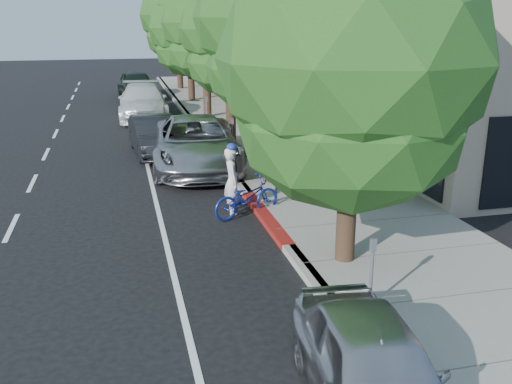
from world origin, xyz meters
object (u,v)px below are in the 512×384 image
object	(u,v)px
cyclist	(232,181)
silver_suv	(196,143)
dark_suv_far	(137,85)
near_car_a	(374,371)
bicycle	(247,198)
street_tree_4	(190,29)
pedestrian	(272,134)
street_tree_5	(178,17)
street_tree_1	(271,22)
street_tree_0	(354,64)
white_pickup	(143,102)
street_tree_3	(205,25)
street_tree_2	(230,32)
dark_sedan	(154,136)

from	to	relation	value
cyclist	silver_suv	distance (m)	4.82
dark_suv_far	near_car_a	distance (m)	31.12
bicycle	silver_suv	xyz separation A→B (m)	(-0.59, 5.17, 0.35)
dark_suv_far	near_car_a	bearing A→B (deg)	-93.38
street_tree_4	pedestrian	xyz separation A→B (m)	(0.80, -15.33, -3.17)
street_tree_4	street_tree_5	bearing A→B (deg)	90.00
street_tree_1	silver_suv	world-z (taller)	street_tree_1
street_tree_1	bicycle	xyz separation A→B (m)	(-1.30, -2.56, -4.30)
street_tree_0	bicycle	xyz separation A→B (m)	(-1.30, 3.44, -3.60)
cyclist	white_pickup	bearing A→B (deg)	9.61
street_tree_3	bicycle	bearing A→B (deg)	-95.10
street_tree_2	silver_suv	xyz separation A→B (m)	(-1.89, -3.38, -3.54)
near_car_a	pedestrian	bearing A→B (deg)	85.63
street_tree_3	street_tree_4	bearing A→B (deg)	90.00
white_pickup	bicycle	bearing A→B (deg)	-81.51
cyclist	bicycle	world-z (taller)	cyclist
street_tree_0	pedestrian	world-z (taller)	street_tree_0
street_tree_3	street_tree_4	world-z (taller)	street_tree_3
street_tree_2	dark_suv_far	bearing A→B (deg)	101.97
silver_suv	near_car_a	distance (m)	13.08
white_pickup	street_tree_2	bearing A→B (deg)	-64.44
street_tree_3	street_tree_4	xyz separation A→B (m)	(-0.00, 6.00, -0.34)
street_tree_3	dark_suv_far	xyz separation A→B (m)	(-3.10, 8.62, -3.71)
street_tree_0	street_tree_3	world-z (taller)	street_tree_3
street_tree_2	near_car_a	distance (m)	16.93
bicycle	street_tree_1	bearing A→B (deg)	-48.70
pedestrian	near_car_a	bearing A→B (deg)	73.21
street_tree_0	dark_sedan	world-z (taller)	street_tree_0
silver_suv	dark_sedan	world-z (taller)	silver_suv
street_tree_0	street_tree_4	world-z (taller)	street_tree_4
cyclist	pedestrian	size ratio (longest dim) A/B	0.97
street_tree_5	cyclist	world-z (taller)	street_tree_5
silver_suv	white_pickup	distance (m)	10.53
silver_suv	white_pickup	size ratio (longest dim) A/B	1.07
street_tree_5	silver_suv	world-z (taller)	street_tree_5
street_tree_2	white_pickup	bearing A→B (deg)	113.64
street_tree_4	dark_sedan	size ratio (longest dim) A/B	1.63
dark_suv_far	near_car_a	xyz separation A→B (m)	(1.66, -31.08, -0.19)
bicycle	near_car_a	distance (m)	7.90
street_tree_1	near_car_a	xyz separation A→B (m)	(-1.44, -10.45, -4.15)
street_tree_1	dark_suv_far	bearing A→B (deg)	98.55
cyclist	pedestrian	distance (m)	5.43
street_tree_2	silver_suv	size ratio (longest dim) A/B	1.14
white_pickup	street_tree_0	bearing A→B (deg)	-78.85
bicycle	near_car_a	xyz separation A→B (m)	(-0.14, -7.90, 0.15)
street_tree_4	street_tree_5	size ratio (longest dim) A/B	0.87
street_tree_4	near_car_a	world-z (taller)	street_tree_4
street_tree_5	dark_suv_far	bearing A→B (deg)	-132.54
street_tree_4	dark_sedan	world-z (taller)	street_tree_4
street_tree_1	white_pickup	bearing A→B (deg)	103.33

